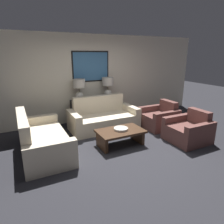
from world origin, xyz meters
TOP-DOWN VIEW (x-y plane):
  - ground_plane at (0.00, 0.00)m, footprint 20.00×20.00m
  - back_wall at (0.00, 2.37)m, footprint 7.96×0.12m
  - console_table at (0.00, 2.10)m, footprint 1.45×0.38m
  - table_lamp_left at (-0.47, 2.10)m, footprint 0.36×0.36m
  - table_lamp_right at (0.47, 2.10)m, footprint 0.36×0.36m
  - couch_by_back_wall at (0.00, 1.44)m, footprint 1.92×0.94m
  - couch_by_side at (-1.81, 0.65)m, footprint 0.94×1.92m
  - coffee_table at (-0.09, 0.24)m, footprint 1.08×0.66m
  - decorative_bowl at (-0.07, 0.26)m, footprint 0.33×0.33m
  - armchair_near_back_wall at (1.51, 0.79)m, footprint 0.90×0.89m
  - armchair_near_camera at (1.51, -0.31)m, footprint 0.90×0.89m

SIDE VIEW (x-z plane):
  - ground_plane at x=0.00m, z-range 0.00..0.00m
  - armchair_near_back_wall at x=1.51m, z-range -0.11..0.64m
  - armchair_near_camera at x=1.51m, z-range -0.11..0.64m
  - coffee_table at x=-0.09m, z-range 0.09..0.45m
  - couch_by_back_wall at x=0.00m, z-range -0.16..0.74m
  - couch_by_side at x=-1.81m, z-range -0.16..0.74m
  - console_table at x=0.00m, z-range 0.00..0.73m
  - decorative_bowl at x=-0.07m, z-range 0.36..0.41m
  - table_lamp_left at x=-0.47m, z-range 0.80..1.45m
  - table_lamp_right at x=0.47m, z-range 0.80..1.45m
  - back_wall at x=0.00m, z-range 0.01..2.66m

